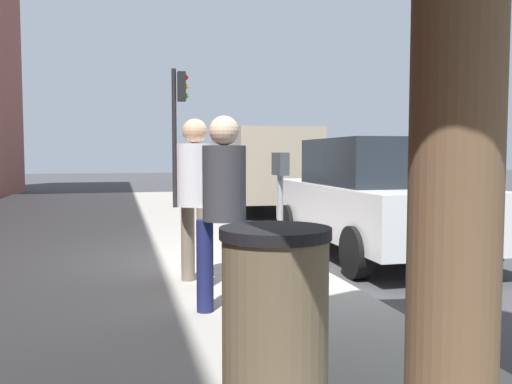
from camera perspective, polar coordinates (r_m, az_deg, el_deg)
ground_plane at (r=7.01m, az=6.25°, el=-8.76°), size 80.00×80.00×0.00m
sidewalk_slab at (r=6.60m, az=-19.31°, el=-9.09°), size 28.00×6.00×0.15m
parking_meter at (r=6.29m, az=2.56°, el=0.54°), size 0.36×0.12×1.41m
pedestrian_at_meter at (r=5.83m, az=-6.37°, el=0.50°), size 0.51×0.38×1.77m
pedestrian_bystander at (r=4.71m, az=-3.33°, el=-0.72°), size 0.37×0.46×1.72m
parked_sedan_near at (r=8.43m, az=12.26°, el=-0.53°), size 4.43×2.03×1.77m
parked_van_far at (r=14.92m, az=0.40°, el=2.86°), size 5.27×2.27×2.18m
traffic_signal at (r=14.48m, az=-8.14°, el=8.01°), size 0.24×0.44×3.60m
trash_bin at (r=2.96m, az=2.01°, el=-13.40°), size 0.59×0.59×1.01m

